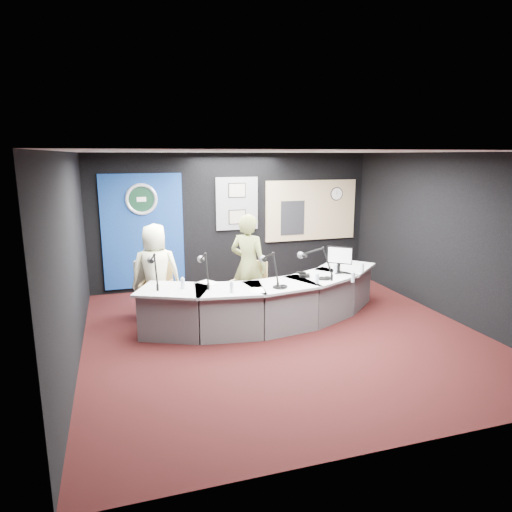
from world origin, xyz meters
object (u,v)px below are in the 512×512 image
object	(u,v)px
armchair_left	(157,292)
armchair_right	(248,292)
person_woman	(248,266)
broadcast_desk	(269,301)
person_man	(156,272)

from	to	relation	value
armchair_left	armchair_right	world-z (taller)	armchair_left
armchair_left	person_woman	xyz separation A→B (m)	(1.53, -0.34, 0.42)
broadcast_desk	armchair_right	size ratio (longest dim) A/B	5.04
armchair_right	person_man	size ratio (longest dim) A/B	0.54
armchair_left	person_man	bearing A→B (deg)	0.00
broadcast_desk	person_man	bearing A→B (deg)	157.70
broadcast_desk	person_woman	world-z (taller)	person_woman
person_man	person_woman	size ratio (longest dim) A/B	0.92
person_man	person_woman	xyz separation A→B (m)	(1.53, -0.34, 0.07)
broadcast_desk	armchair_left	size ratio (longest dim) A/B	4.75
broadcast_desk	armchair_right	distance (m)	0.46
armchair_left	person_woman	bearing A→B (deg)	5.34
broadcast_desk	person_man	size ratio (longest dim) A/B	2.73
armchair_right	person_man	bearing A→B (deg)	-141.65
armchair_left	person_woman	world-z (taller)	person_woman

